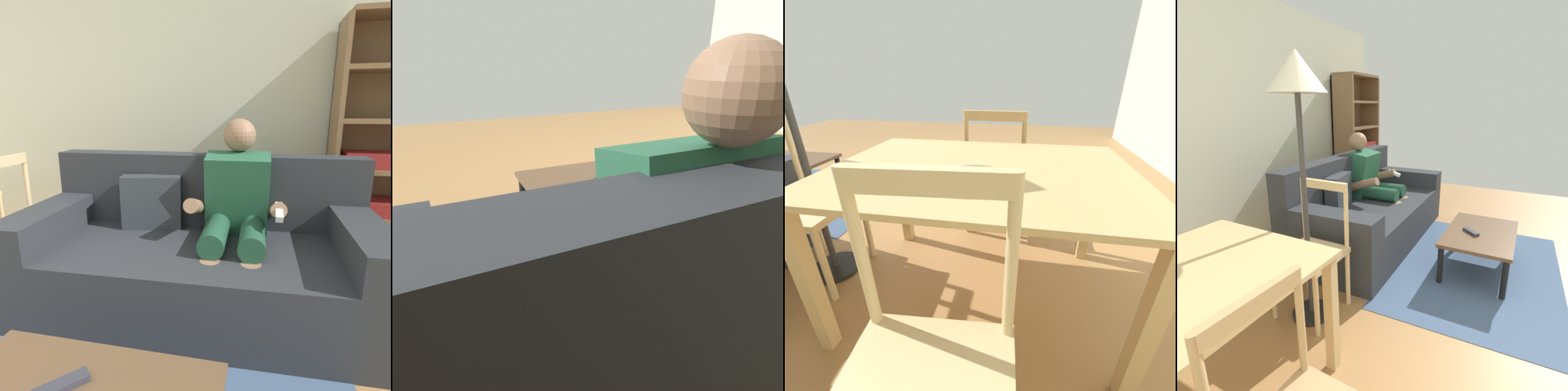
% 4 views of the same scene
% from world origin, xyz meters
% --- Properties ---
extents(ground_plane, '(8.21, 8.21, 0.00)m').
position_xyz_m(ground_plane, '(0.00, 0.00, 0.00)').
color(ground_plane, '#9E7042').
extents(wall_back, '(6.21, 0.12, 2.55)m').
position_xyz_m(wall_back, '(0.00, 2.90, 1.27)').
color(wall_back, beige).
rests_on(wall_back, ground_plane).
extents(couch, '(2.13, 1.04, 0.93)m').
position_xyz_m(couch, '(1.18, 1.74, 0.33)').
color(couch, '#282B30').
rests_on(couch, ground_plane).
extents(person_lounging, '(0.60, 0.85, 1.17)m').
position_xyz_m(person_lounging, '(1.41, 1.80, 0.61)').
color(person_lounging, '#23563D').
rests_on(person_lounging, ground_plane).
extents(coffee_table, '(0.88, 0.59, 0.37)m').
position_xyz_m(coffee_table, '(1.05, 0.51, 0.32)').
color(coffee_table, brown).
rests_on(coffee_table, ground_plane).
extents(tv_remote, '(0.15, 0.16, 0.02)m').
position_xyz_m(tv_remote, '(0.98, 0.58, 0.38)').
color(tv_remote, '#2D2D38').
rests_on(tv_remote, coffee_table).
extents(bookshelf, '(0.83, 0.36, 1.91)m').
position_xyz_m(bookshelf, '(2.50, 2.66, 0.74)').
color(bookshelf, brown).
rests_on(bookshelf, ground_plane).
extents(dining_chair_facing_couch, '(0.42, 0.42, 0.95)m').
position_xyz_m(dining_chair_facing_couch, '(-0.12, 1.49, 0.46)').
color(dining_chair_facing_couch, '#D1B27F').
rests_on(dining_chair_facing_couch, ground_plane).
extents(area_rug, '(2.04, 1.45, 0.01)m').
position_xyz_m(area_rug, '(1.05, 0.51, 0.00)').
color(area_rug, '#3D5170').
rests_on(area_rug, ground_plane).
extents(floor_lamp, '(0.36, 0.36, 1.78)m').
position_xyz_m(floor_lamp, '(-0.19, 1.47, 1.50)').
color(floor_lamp, black).
rests_on(floor_lamp, ground_plane).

